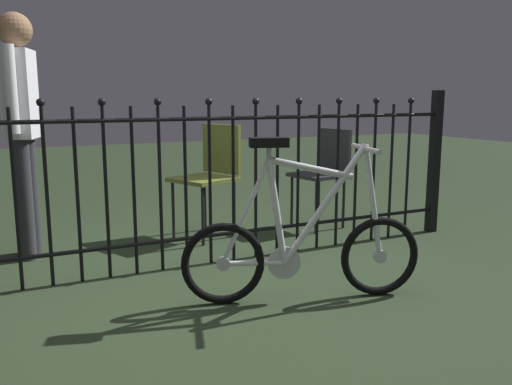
{
  "coord_description": "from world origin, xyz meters",
  "views": [
    {
      "loc": [
        -1.22,
        -2.53,
        1.1
      ],
      "look_at": [
        0.12,
        0.21,
        0.55
      ],
      "focal_mm": 37.74,
      "sensor_mm": 36.0,
      "label": 1
    }
  ],
  "objects_px": {
    "bicycle": "(303,245)",
    "chair_charcoal": "(325,167)",
    "person_visitor": "(21,115)",
    "chair_olive": "(211,169)"
  },
  "relations": [
    {
      "from": "bicycle",
      "to": "chair_charcoal",
      "type": "height_order",
      "value": "bicycle"
    },
    {
      "from": "chair_charcoal",
      "to": "person_visitor",
      "type": "xyz_separation_m",
      "value": [
        -2.32,
        0.15,
        0.47
      ]
    },
    {
      "from": "bicycle",
      "to": "chair_charcoal",
      "type": "xyz_separation_m",
      "value": [
        1.04,
        1.38,
        0.2
      ]
    },
    {
      "from": "bicycle",
      "to": "chair_olive",
      "type": "bearing_deg",
      "value": 87.76
    },
    {
      "from": "chair_olive",
      "to": "chair_charcoal",
      "type": "distance_m",
      "value": 0.99
    },
    {
      "from": "chair_olive",
      "to": "person_visitor",
      "type": "distance_m",
      "value": 1.41
    },
    {
      "from": "chair_charcoal",
      "to": "person_visitor",
      "type": "bearing_deg",
      "value": 176.36
    },
    {
      "from": "person_visitor",
      "to": "chair_charcoal",
      "type": "bearing_deg",
      "value": -3.64
    },
    {
      "from": "chair_charcoal",
      "to": "person_visitor",
      "type": "relative_size",
      "value": 0.51
    },
    {
      "from": "chair_olive",
      "to": "chair_charcoal",
      "type": "height_order",
      "value": "chair_olive"
    }
  ]
}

